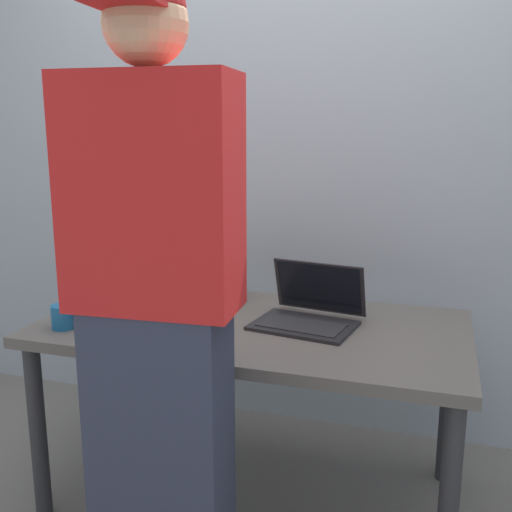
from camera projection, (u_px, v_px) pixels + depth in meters
ground_plane at (253, 495)px, 2.29m from camera, size 8.00×8.00×0.00m
desk at (253, 343)px, 2.16m from camera, size 1.52×0.79×0.70m
laptop at (309, 311)px, 2.13m from camera, size 0.39×0.36×0.21m
beer_bottle_brown at (224, 281)px, 2.32m from camera, size 0.08×0.08×0.26m
beer_bottle_green at (229, 273)px, 2.42m from camera, size 0.08×0.08×0.28m
beer_bottle_dark at (214, 267)px, 2.51m from camera, size 0.06×0.06×0.29m
person_figure at (157, 314)px, 1.58m from camera, size 0.46×0.31×1.78m
coffee_mug at (64, 317)px, 2.07m from camera, size 0.11×0.08×0.09m
back_wall at (300, 149)px, 2.67m from camera, size 6.00×0.10×2.60m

